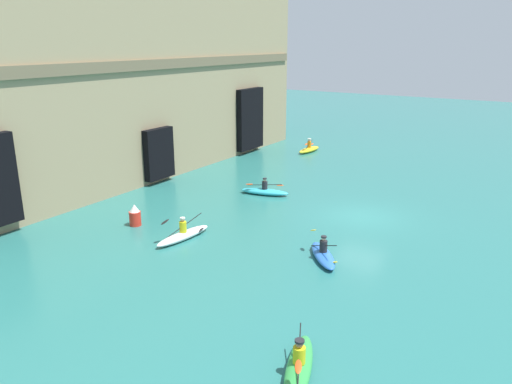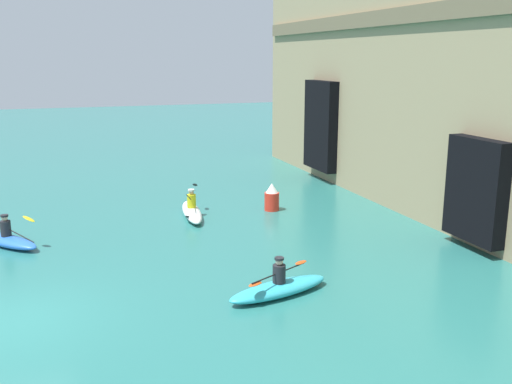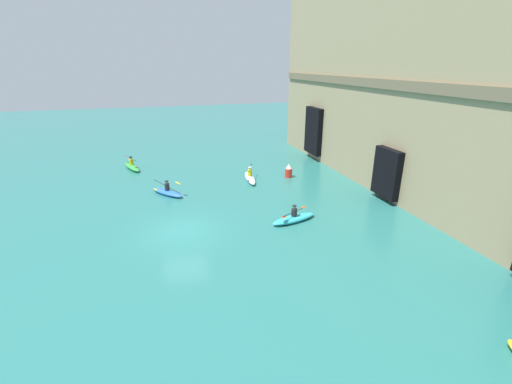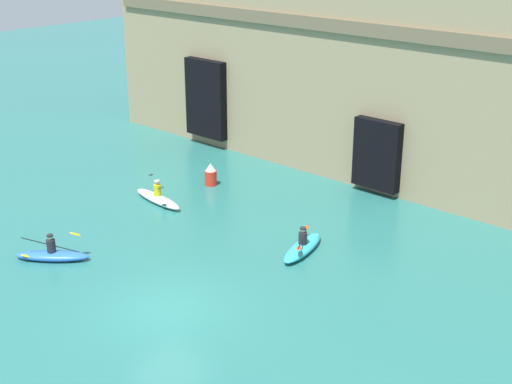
{
  "view_description": "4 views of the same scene",
  "coord_description": "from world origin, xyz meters",
  "px_view_note": "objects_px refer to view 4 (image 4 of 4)",
  "views": [
    {
      "loc": [
        -23.91,
        -8.43,
        8.92
      ],
      "look_at": [
        -4.37,
        3.87,
        1.86
      ],
      "focal_mm": 35.0,
      "sensor_mm": 36.0,
      "label": 1
    },
    {
      "loc": [
        13.32,
        1.34,
        5.97
      ],
      "look_at": [
        -3.35,
        7.15,
        1.79
      ],
      "focal_mm": 40.0,
      "sensor_mm": 36.0,
      "label": 2
    },
    {
      "loc": [
        17.46,
        -0.95,
        8.76
      ],
      "look_at": [
        -2.53,
        5.01,
        0.86
      ],
      "focal_mm": 24.0,
      "sensor_mm": 36.0,
      "label": 3
    },
    {
      "loc": [
        15.97,
        -13.27,
        12.14
      ],
      "look_at": [
        -0.85,
        5.34,
        2.41
      ],
      "focal_mm": 50.0,
      "sensor_mm": 36.0,
      "label": 4
    }
  ],
  "objects_px": {
    "kayak_blue": "(52,255)",
    "marker_buoy": "(211,175)",
    "kayak_cyan": "(303,247)",
    "kayak_white": "(158,198)"
  },
  "relations": [
    {
      "from": "kayak_white",
      "to": "kayak_cyan",
      "type": "xyz_separation_m",
      "value": [
        8.04,
        0.43,
        -0.01
      ]
    },
    {
      "from": "kayak_white",
      "to": "kayak_blue",
      "type": "height_order",
      "value": "kayak_white"
    },
    {
      "from": "kayak_white",
      "to": "kayak_cyan",
      "type": "distance_m",
      "value": 8.05
    },
    {
      "from": "kayak_blue",
      "to": "kayak_cyan",
      "type": "relative_size",
      "value": 0.87
    },
    {
      "from": "kayak_white",
      "to": "marker_buoy",
      "type": "bearing_deg",
      "value": 93.47
    },
    {
      "from": "kayak_blue",
      "to": "kayak_white",
      "type": "bearing_deg",
      "value": -116.14
    },
    {
      "from": "kayak_blue",
      "to": "kayak_cyan",
      "type": "distance_m",
      "value": 9.53
    },
    {
      "from": "kayak_blue",
      "to": "marker_buoy",
      "type": "height_order",
      "value": "marker_buoy"
    },
    {
      "from": "kayak_blue",
      "to": "marker_buoy",
      "type": "bearing_deg",
      "value": -121.09
    },
    {
      "from": "kayak_white",
      "to": "kayak_cyan",
      "type": "relative_size",
      "value": 1.07
    }
  ]
}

